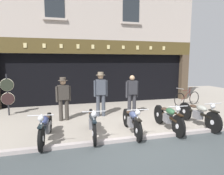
# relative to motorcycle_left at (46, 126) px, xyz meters

# --- Properties ---
(ground) EXTENTS (22.48, 22.00, 0.18)m
(ground) POSITION_rel_motorcycle_left_xyz_m (2.52, -1.66, -0.46)
(ground) COLOR gray
(shop_facade) EXTENTS (10.78, 4.42, 6.65)m
(shop_facade) POSITION_rel_motorcycle_left_xyz_m (2.52, 6.31, 1.35)
(shop_facade) COLOR black
(shop_facade) RESTS_ON ground
(motorcycle_left) EXTENTS (0.62, 1.93, 0.91)m
(motorcycle_left) POSITION_rel_motorcycle_left_xyz_m (0.00, 0.00, 0.00)
(motorcycle_left) COLOR black
(motorcycle_left) RESTS_ON ground
(motorcycle_center_left) EXTENTS (0.62, 2.01, 0.92)m
(motorcycle_center_left) POSITION_rel_motorcycle_left_xyz_m (1.32, 0.02, 0.01)
(motorcycle_center_left) COLOR black
(motorcycle_center_left) RESTS_ON ground
(motorcycle_center) EXTENTS (0.62, 1.92, 0.90)m
(motorcycle_center) POSITION_rel_motorcycle_left_xyz_m (2.53, -0.08, -0.01)
(motorcycle_center) COLOR black
(motorcycle_center) RESTS_ON ground
(motorcycle_center_right) EXTENTS (0.62, 1.98, 0.93)m
(motorcycle_center_right) POSITION_rel_motorcycle_left_xyz_m (3.77, -0.11, 0.01)
(motorcycle_center_right) COLOR black
(motorcycle_center_right) RESTS_ON ground
(motorcycle_right) EXTENTS (0.62, 2.09, 0.93)m
(motorcycle_right) POSITION_rel_motorcycle_left_xyz_m (4.99, -0.03, 0.02)
(motorcycle_right) COLOR black
(motorcycle_right) RESTS_ON ground
(salesman_left) EXTENTS (0.55, 0.36, 1.63)m
(salesman_left) POSITION_rel_motorcycle_left_xyz_m (0.54, 1.87, 0.49)
(salesman_left) COLOR #38332D
(salesman_left) RESTS_ON ground
(shopkeeper_center) EXTENTS (0.56, 0.37, 1.80)m
(shopkeeper_center) POSITION_rel_motorcycle_left_xyz_m (2.01, 2.07, 0.59)
(shopkeeper_center) COLOR #3D424C
(shopkeeper_center) RESTS_ON ground
(salesman_right) EXTENTS (0.56, 0.26, 1.66)m
(salesman_right) POSITION_rel_motorcycle_left_xyz_m (3.29, 1.90, 0.50)
(salesman_right) COLOR #2D2D33
(salesman_right) RESTS_ON ground
(tyre_sign_pole) EXTENTS (0.52, 0.06, 1.71)m
(tyre_sign_pole) POSITION_rel_motorcycle_left_xyz_m (-1.64, 3.18, 0.54)
(tyre_sign_pole) COLOR #232328
(tyre_sign_pole) RESTS_ON ground
(advert_board_near) EXTENTS (0.72, 0.03, 0.94)m
(advert_board_near) POSITION_rel_motorcycle_left_xyz_m (4.37, 4.72, 1.42)
(advert_board_near) COLOR silver
(advert_board_far) EXTENTS (0.64, 0.03, 1.04)m
(advert_board_far) POSITION_rel_motorcycle_left_xyz_m (5.32, 4.72, 1.41)
(advert_board_far) COLOR beige
(leaning_bicycle) EXTENTS (1.69, 0.53, 0.93)m
(leaning_bicycle) POSITION_rel_motorcycle_left_xyz_m (6.71, 2.92, -0.06)
(leaning_bicycle) COLOR black
(leaning_bicycle) RESTS_ON ground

